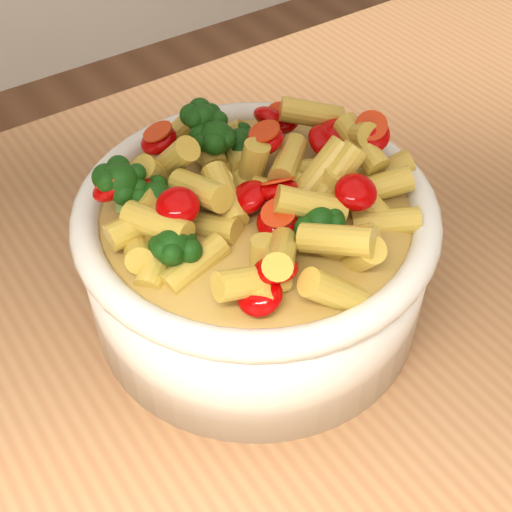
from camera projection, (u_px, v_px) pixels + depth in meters
table at (324, 381)px, 0.67m from camera, size 1.20×0.80×0.90m
serving_bowl at (256, 255)px, 0.56m from camera, size 0.27×0.27×0.12m
pasta_salad at (256, 183)px, 0.51m from camera, size 0.21×0.21×0.05m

